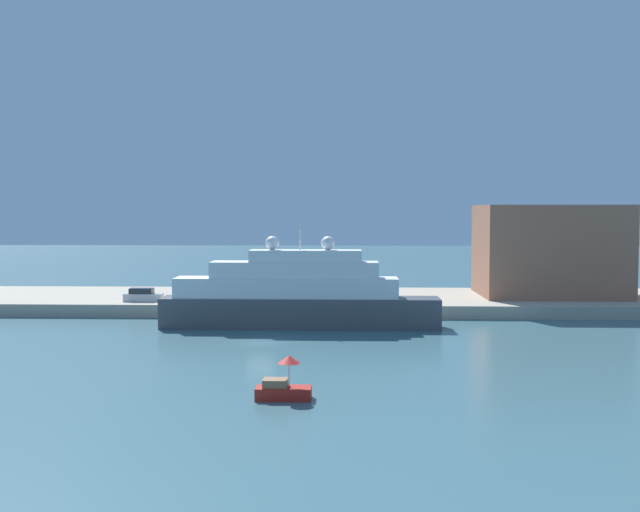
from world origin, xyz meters
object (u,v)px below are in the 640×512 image
Objects in this scene: harbor_building at (549,250)px; parked_car at (143,296)px; small_motorboat at (283,386)px; person_figure at (193,291)px; mooring_bollard at (307,301)px; large_yacht at (296,296)px.

harbor_building is 3.86× the size of parked_car.
small_motorboat is 57.33m from harbor_building.
person_figure is (-44.30, -3.95, -4.89)m from harbor_building.
small_motorboat is 47.30m from person_figure.
parked_car is at bearing -139.36° from person_figure.
parked_car reaches higher than mooring_bollard.
harbor_building is 44.74m from person_figure.
parked_car is 6.63m from person_figure.
person_figure reaches higher than mooring_bollard.
parked_car is (-19.93, 40.55, 1.27)m from small_motorboat.
person_figure reaches higher than small_motorboat.
person_figure is 15.91m from mooring_bollard.
harbor_building is (29.39, 48.82, 6.28)m from small_motorboat.
harbor_building is at bearing 30.74° from large_yacht.
small_motorboat is at bearing -63.82° from parked_car.
large_yacht is 1.67× the size of harbor_building.
harbor_building is 10.37× the size of person_figure.
large_yacht is 6.44× the size of parked_car.
parked_car is 5.21× the size of mooring_bollard.
harbor_building reaches higher than parked_car.
large_yacht is at bearing -149.26° from harbor_building.
parked_car is at bearing 152.03° from large_yacht.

